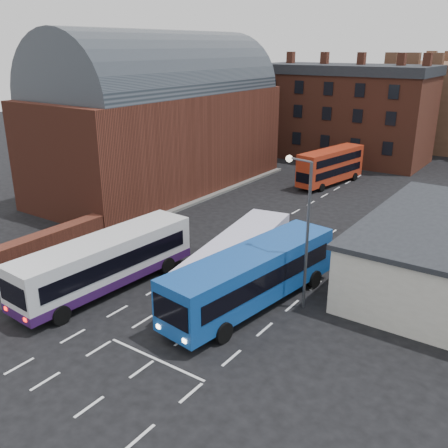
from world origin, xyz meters
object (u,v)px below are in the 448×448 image
Objects in this scene: bus_white_outbound at (106,259)px; pedestrian_beige at (6,299)px; bus_white_inbound at (237,259)px; bus_red_double at (331,166)px; street_lamp at (304,220)px; bus_blue at (252,274)px.

bus_white_outbound is 7.65× the size of pedestrian_beige.
bus_red_double is at bearing -88.38° from bus_white_inbound.
bus_white_outbound is at bearing -109.15° from pedestrian_beige.
bus_red_double is at bearing 91.03° from bus_white_outbound.
bus_red_double is (1.22, 31.46, 0.07)m from bus_white_outbound.
bus_white_inbound is at bearing -125.82° from pedestrian_beige.
bus_white_inbound is at bearing -177.53° from street_lamp.
street_lamp is at bearing -136.16° from pedestrian_beige.
bus_white_inbound is 5.46m from street_lamp.
bus_blue reaches higher than bus_white_inbound.
pedestrian_beige is (-3.79, -36.80, -1.24)m from bus_red_double.
pedestrian_beige is at bearing -142.63° from street_lamp.
bus_white_outbound is 0.97× the size of bus_blue.
street_lamp is at bearing 172.61° from bus_white_inbound.
bus_white_inbound is 1.25× the size of bus_red_double.
bus_white_outbound is at bearing 29.07° from bus_blue.
street_lamp reaches higher than bus_white_inbound.
bus_red_double is 6.07× the size of pedestrian_beige.
bus_white_outbound is 1.26× the size of bus_red_double.
bus_white_outbound is 6.05m from pedestrian_beige.
bus_blue is 29.05m from bus_red_double.
bus_red_double is (-5.42, 26.69, 0.11)m from bus_white_inbound.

